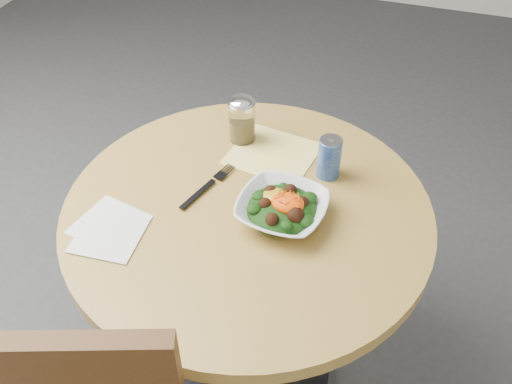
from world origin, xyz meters
TOP-DOWN VIEW (x-y plane):
  - ground at (0.00, 0.00)m, footprint 6.00×6.00m
  - table at (0.00, 0.00)m, footprint 0.90×0.90m
  - cloth_napkin at (0.00, 0.21)m, footprint 0.25×0.23m
  - paper_napkins at (-0.28, -0.17)m, footprint 0.18×0.20m
  - salad_bowl at (0.09, -0.01)m, footprint 0.23×0.23m
  - fork at (-0.11, 0.04)m, footprint 0.08×0.20m
  - spice_shaker at (-0.10, 0.25)m, footprint 0.07×0.07m
  - beverage_can at (0.16, 0.18)m, footprint 0.06×0.06m

SIDE VIEW (x-z plane):
  - ground at x=0.00m, z-range 0.00..0.00m
  - table at x=0.00m, z-range 0.18..0.93m
  - cloth_napkin at x=0.00m, z-range 0.75..0.75m
  - paper_napkins at x=-0.28m, z-range 0.75..0.75m
  - fork at x=-0.11m, z-range 0.75..0.76m
  - salad_bowl at x=0.09m, z-range 0.74..0.82m
  - beverage_can at x=0.16m, z-range 0.75..0.86m
  - spice_shaker at x=-0.10m, z-range 0.75..0.88m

